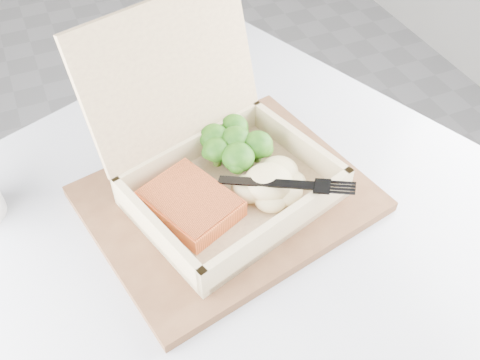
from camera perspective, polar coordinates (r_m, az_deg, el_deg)
name	(u,v)px	position (r m, az deg, el deg)	size (l,w,h in m)	color
cafe_table	(236,308)	(0.84, -0.46, -13.50)	(0.97, 0.97, 0.71)	black
serving_tray	(228,198)	(0.71, -1.31, -1.99)	(0.35, 0.28, 0.01)	brown
takeout_container	(212,152)	(0.68, -2.97, 2.97)	(0.30, 0.30, 0.22)	tan
salmon_fillet	(190,204)	(0.67, -5.31, -2.54)	(0.09, 0.11, 0.02)	orange
broccoli_pile	(236,146)	(0.73, -0.46, 3.69)	(0.11, 0.11, 0.04)	#3B7C1B
mashed_potatoes	(269,182)	(0.68, 3.06, -0.23)	(0.10, 0.09, 0.04)	beige
plastic_fork	(248,180)	(0.67, 0.87, 0.01)	(0.15, 0.12, 0.02)	black
receipt	(150,128)	(0.84, -9.58, 5.52)	(0.08, 0.16, 0.00)	white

